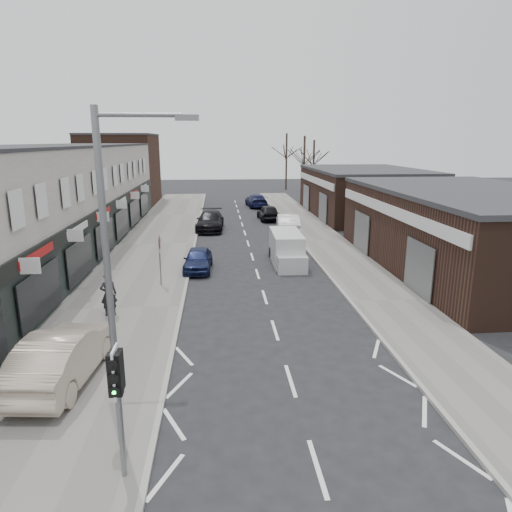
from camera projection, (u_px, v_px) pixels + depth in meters
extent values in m
plane|color=black|center=(302.00, 417.00, 12.55)|extent=(160.00, 160.00, 0.00)
cube|color=slate|center=(156.00, 244.00, 33.23)|extent=(5.50, 64.00, 0.12)
cube|color=slate|center=(324.00, 241.00, 34.25)|extent=(3.50, 64.00, 0.12)
cube|color=beige|center=(42.00, 202.00, 29.41)|extent=(8.00, 41.00, 7.10)
cube|color=#41271C|center=(121.00, 170.00, 53.93)|extent=(8.00, 10.00, 8.00)
cube|color=#352118|center=(471.00, 232.00, 26.54)|extent=(10.00, 18.00, 4.50)
cube|color=#352118|center=(364.00, 193.00, 45.86)|extent=(10.00, 16.00, 4.50)
cylinder|color=slate|center=(120.00, 416.00, 9.86)|extent=(0.12, 0.12, 3.00)
cube|color=silver|center=(116.00, 372.00, 9.60)|extent=(0.05, 0.55, 1.10)
cube|color=black|center=(115.00, 375.00, 9.48)|extent=(0.28, 0.22, 0.95)
sphere|color=#0CE533|center=(115.00, 391.00, 9.44)|extent=(0.18, 0.18, 0.18)
cube|color=black|center=(117.00, 369.00, 9.72)|extent=(0.26, 0.20, 0.90)
cylinder|color=slate|center=(109.00, 289.00, 10.38)|extent=(0.16, 0.16, 8.00)
cylinder|color=slate|center=(139.00, 115.00, 9.52)|extent=(1.80, 0.10, 0.10)
cube|color=slate|center=(187.00, 118.00, 9.61)|extent=(0.50, 0.22, 0.12)
cylinder|color=slate|center=(160.00, 262.00, 23.38)|extent=(0.07, 0.07, 2.50)
cube|color=white|center=(160.00, 250.00, 23.23)|extent=(0.04, 0.45, 0.25)
cube|color=silver|center=(286.00, 247.00, 28.31)|extent=(1.83, 4.26, 1.93)
cube|color=silver|center=(292.00, 265.00, 26.03)|extent=(1.71, 0.77, 1.01)
cylinder|color=black|center=(277.00, 264.00, 26.98)|extent=(0.20, 0.64, 0.64)
cylinder|color=black|center=(303.00, 263.00, 27.11)|extent=(0.20, 0.64, 0.64)
cylinder|color=black|center=(271.00, 252.00, 29.83)|extent=(0.20, 0.64, 0.64)
cylinder|color=black|center=(294.00, 252.00, 29.96)|extent=(0.20, 0.64, 0.64)
imported|color=#B3A28F|center=(63.00, 356.00, 14.09)|extent=(2.22, 5.17, 1.66)
imported|color=black|center=(109.00, 294.00, 19.38)|extent=(0.78, 0.63, 1.87)
imported|color=#161E45|center=(198.00, 259.00, 26.66)|extent=(1.75, 3.95, 1.32)
imported|color=black|center=(210.00, 221.00, 38.74)|extent=(2.49, 5.54, 1.58)
imported|color=silver|center=(288.00, 224.00, 37.28)|extent=(2.15, 5.05, 1.62)
imported|color=black|center=(268.00, 212.00, 43.63)|extent=(1.98, 4.44, 1.48)
imported|color=#121539|center=(256.00, 200.00, 52.38)|extent=(2.44, 5.18, 1.46)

